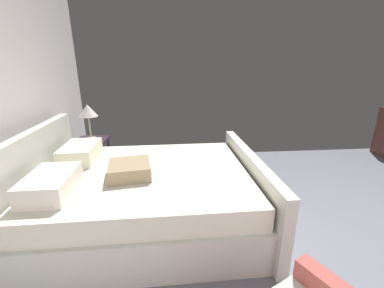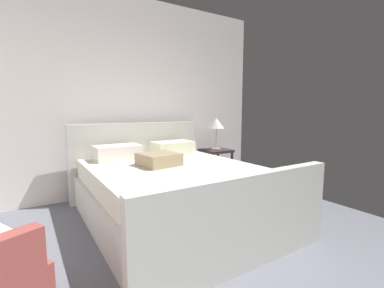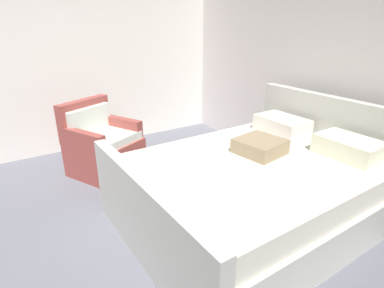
{
  "view_description": "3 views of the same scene",
  "coord_description": "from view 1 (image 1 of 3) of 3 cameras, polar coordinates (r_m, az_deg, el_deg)",
  "views": [
    {
      "loc": [
        -2.08,
        1.48,
        1.7
      ],
      "look_at": [
        0.4,
        1.26,
        0.88
      ],
      "focal_mm": 23.21,
      "sensor_mm": 36.0,
      "label": 1
    },
    {
      "loc": [
        -1.0,
        -0.82,
        1.24
      ],
      "look_at": [
        0.32,
        1.35,
        0.92
      ],
      "focal_mm": 24.78,
      "sensor_mm": 36.0,
      "label": 2
    },
    {
      "loc": [
        2.18,
        -0.13,
        1.81
      ],
      "look_at": [
        0.07,
        1.22,
        0.81
      ],
      "focal_mm": 29.19,
      "sensor_mm": 36.0,
      "label": 3
    }
  ],
  "objects": [
    {
      "name": "ground_plane",
      "position": [
        3.08,
        26.17,
        -17.7
      ],
      "size": [
        4.87,
        6.12,
        0.02
      ],
      "primitive_type": "cube",
      "color": "slate"
    },
    {
      "name": "bed",
      "position": [
        2.8,
        -10.88,
        -11.28
      ],
      "size": [
        1.93,
        2.36,
        1.06
      ],
      "color": "silver",
      "rests_on": "ground"
    },
    {
      "name": "nightstand_right",
      "position": [
        4.09,
        -21.75,
        -1.62
      ],
      "size": [
        0.44,
        0.44,
        0.6
      ],
      "color": "#2F212A",
      "rests_on": "ground"
    },
    {
      "name": "table_lamp_right",
      "position": [
        3.94,
        -22.8,
        6.83
      ],
      "size": [
        0.27,
        0.27,
        0.53
      ],
      "color": "#B7B293",
      "rests_on": "nightstand_right"
    }
  ]
}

